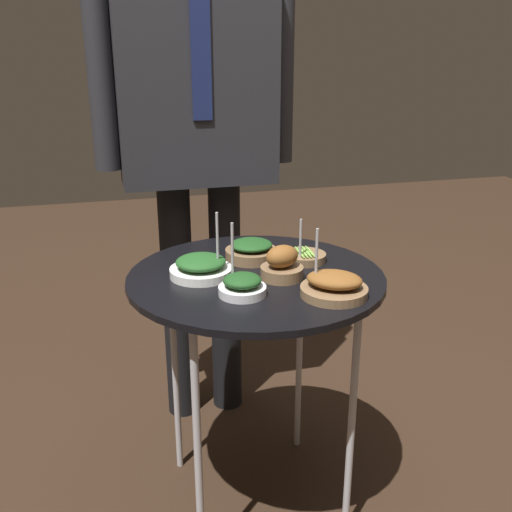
{
  "coord_description": "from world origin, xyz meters",
  "views": [
    {
      "loc": [
        -0.37,
        -1.36,
        1.28
      ],
      "look_at": [
        0.0,
        0.0,
        0.79
      ],
      "focal_mm": 40.0,
      "sensor_mm": 36.0,
      "label": 1
    }
  ],
  "objects_px": {
    "bowl_asparagus_front_center": "(305,256)",
    "bowl_roast_front_left": "(282,265)",
    "bowl_spinach_back_left": "(242,285)",
    "bowl_roast_mid_left": "(334,286)",
    "bowl_spinach_front_right": "(201,267)",
    "bowl_spinach_far_rim": "(251,251)",
    "serving_cart": "(256,292)",
    "waiter_figure": "(196,105)"
  },
  "relations": [
    {
      "from": "bowl_asparagus_front_center",
      "to": "bowl_roast_front_left",
      "type": "relative_size",
      "value": 1.16
    },
    {
      "from": "bowl_spinach_back_left",
      "to": "bowl_roast_mid_left",
      "type": "bearing_deg",
      "value": -16.68
    },
    {
      "from": "bowl_spinach_back_left",
      "to": "bowl_roast_mid_left",
      "type": "xyz_separation_m",
      "value": [
        0.21,
        -0.06,
        0.0
      ]
    },
    {
      "from": "bowl_asparagus_front_center",
      "to": "bowl_spinach_front_right",
      "type": "relative_size",
      "value": 0.75
    },
    {
      "from": "bowl_spinach_far_rim",
      "to": "bowl_roast_mid_left",
      "type": "distance_m",
      "value": 0.33
    },
    {
      "from": "bowl_asparagus_front_center",
      "to": "serving_cart",
      "type": "bearing_deg",
      "value": -159.5
    },
    {
      "from": "bowl_spinach_far_rim",
      "to": "bowl_roast_front_left",
      "type": "distance_m",
      "value": 0.17
    },
    {
      "from": "serving_cart",
      "to": "bowl_spinach_front_right",
      "type": "distance_m",
      "value": 0.16
    },
    {
      "from": "bowl_spinach_back_left",
      "to": "bowl_asparagus_front_center",
      "type": "distance_m",
      "value": 0.29
    },
    {
      "from": "bowl_spinach_front_right",
      "to": "bowl_asparagus_front_center",
      "type": "bearing_deg",
      "value": 6.9
    },
    {
      "from": "serving_cart",
      "to": "bowl_spinach_front_right",
      "type": "height_order",
      "value": "bowl_spinach_front_right"
    },
    {
      "from": "bowl_roast_front_left",
      "to": "bowl_spinach_front_right",
      "type": "bearing_deg",
      "value": 160.55
    },
    {
      "from": "bowl_spinach_far_rim",
      "to": "waiter_figure",
      "type": "distance_m",
      "value": 0.55
    },
    {
      "from": "bowl_roast_front_left",
      "to": "waiter_figure",
      "type": "height_order",
      "value": "waiter_figure"
    },
    {
      "from": "bowl_spinach_front_right",
      "to": "bowl_roast_front_left",
      "type": "relative_size",
      "value": 1.54
    },
    {
      "from": "serving_cart",
      "to": "bowl_roast_front_left",
      "type": "bearing_deg",
      "value": -40.13
    },
    {
      "from": "serving_cart",
      "to": "bowl_asparagus_front_center",
      "type": "bearing_deg",
      "value": 20.5
    },
    {
      "from": "bowl_asparagus_front_center",
      "to": "waiter_figure",
      "type": "xyz_separation_m",
      "value": [
        -0.22,
        0.46,
        0.38
      ]
    },
    {
      "from": "bowl_spinach_far_rim",
      "to": "bowl_asparagus_front_center",
      "type": "bearing_deg",
      "value": -20.95
    },
    {
      "from": "bowl_spinach_far_rim",
      "to": "waiter_figure",
      "type": "relative_size",
      "value": 0.08
    },
    {
      "from": "bowl_spinach_far_rim",
      "to": "bowl_asparagus_front_center",
      "type": "distance_m",
      "value": 0.15
    },
    {
      "from": "bowl_spinach_far_rim",
      "to": "bowl_spinach_back_left",
      "type": "bearing_deg",
      "value": -109.97
    },
    {
      "from": "bowl_spinach_front_right",
      "to": "bowl_roast_mid_left",
      "type": "height_order",
      "value": "bowl_spinach_front_right"
    },
    {
      "from": "serving_cart",
      "to": "bowl_spinach_front_right",
      "type": "relative_size",
      "value": 4.23
    },
    {
      "from": "bowl_asparagus_front_center",
      "to": "bowl_spinach_front_right",
      "type": "height_order",
      "value": "bowl_spinach_front_right"
    },
    {
      "from": "waiter_figure",
      "to": "bowl_spinach_back_left",
      "type": "bearing_deg",
      "value": -90.93
    },
    {
      "from": "bowl_asparagus_front_center",
      "to": "bowl_roast_mid_left",
      "type": "height_order",
      "value": "bowl_roast_mid_left"
    },
    {
      "from": "bowl_asparagus_front_center",
      "to": "waiter_figure",
      "type": "bearing_deg",
      "value": 115.3
    },
    {
      "from": "bowl_spinach_front_right",
      "to": "bowl_roast_mid_left",
      "type": "xyz_separation_m",
      "value": [
        0.28,
        -0.21,
        0.0
      ]
    },
    {
      "from": "bowl_roast_mid_left",
      "to": "bowl_roast_front_left",
      "type": "distance_m",
      "value": 0.17
    },
    {
      "from": "bowl_asparagus_front_center",
      "to": "waiter_figure",
      "type": "distance_m",
      "value": 0.64
    },
    {
      "from": "bowl_spinach_far_rim",
      "to": "waiter_figure",
      "type": "xyz_separation_m",
      "value": [
        -0.08,
        0.41,
        0.37
      ]
    },
    {
      "from": "bowl_roast_mid_left",
      "to": "bowl_roast_front_left",
      "type": "xyz_separation_m",
      "value": [
        -0.09,
        0.14,
        0.01
      ]
    },
    {
      "from": "bowl_spinach_back_left",
      "to": "bowl_spinach_far_rim",
      "type": "bearing_deg",
      "value": 70.03
    },
    {
      "from": "serving_cart",
      "to": "waiter_figure",
      "type": "distance_m",
      "value": 0.69
    },
    {
      "from": "bowl_spinach_back_left",
      "to": "waiter_figure",
      "type": "height_order",
      "value": "waiter_figure"
    },
    {
      "from": "bowl_asparagus_front_center",
      "to": "bowl_roast_mid_left",
      "type": "relative_size",
      "value": 0.78
    },
    {
      "from": "bowl_spinach_front_right",
      "to": "bowl_roast_mid_left",
      "type": "relative_size",
      "value": 1.04
    },
    {
      "from": "bowl_spinach_front_right",
      "to": "serving_cart",
      "type": "bearing_deg",
      "value": -9.05
    },
    {
      "from": "serving_cart",
      "to": "bowl_spinach_front_right",
      "type": "bearing_deg",
      "value": 170.95
    },
    {
      "from": "serving_cart",
      "to": "bowl_spinach_back_left",
      "type": "xyz_separation_m",
      "value": [
        -0.07,
        -0.13,
        0.08
      ]
    },
    {
      "from": "serving_cart",
      "to": "bowl_asparagus_front_center",
      "type": "distance_m",
      "value": 0.18
    }
  ]
}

